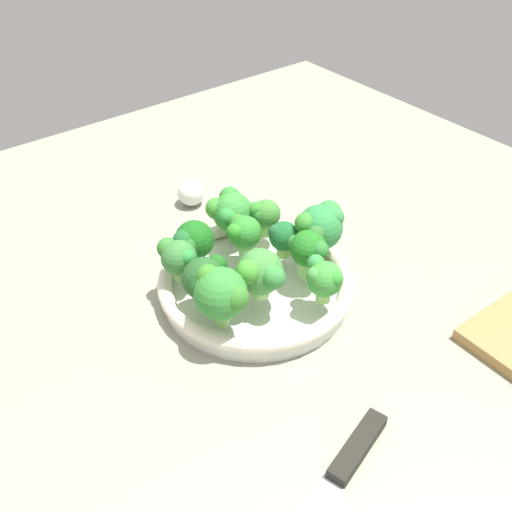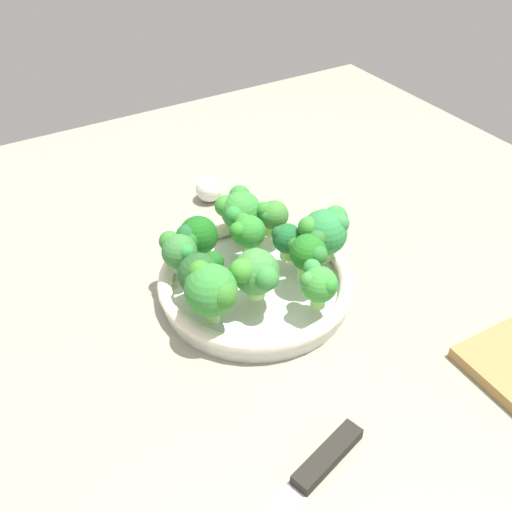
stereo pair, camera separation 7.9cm
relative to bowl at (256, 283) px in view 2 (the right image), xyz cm
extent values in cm
cube|color=gray|center=(-1.27, -1.46, -3.11)|extent=(130.00, 130.00, 2.50)
cylinder|color=silver|center=(0.00, 0.00, -1.04)|extent=(25.99, 25.99, 1.64)
torus|color=#F0E6CB|center=(0.00, 0.00, 0.78)|extent=(27.07, 27.07, 2.01)
cylinder|color=#9DD273|center=(-3.76, 2.26, 2.76)|extent=(2.45, 2.45, 1.94)
sphere|color=#42883D|center=(-3.76, 2.26, 5.69)|extent=(6.03, 6.03, 6.03)
sphere|color=#3E932D|center=(-4.27, 4.63, 7.20)|extent=(3.11, 3.11, 3.11)
sphere|color=green|center=(-2.25, 1.37, 6.18)|extent=(3.24, 3.24, 3.24)
sphere|color=#36883A|center=(-6.32, 2.25, 6.47)|extent=(3.13, 3.13, 3.13)
cylinder|color=#94C75C|center=(0.80, -5.52, 2.77)|extent=(1.93, 1.93, 1.96)
sphere|color=#1B642C|center=(0.80, -5.52, 5.11)|extent=(4.19, 4.19, 4.19)
sphere|color=#1D672A|center=(-0.13, -6.23, 5.63)|extent=(2.39, 2.39, 2.39)
sphere|color=#1E5A2D|center=(1.40, -4.54, 5.94)|extent=(2.12, 2.12, 2.12)
cylinder|color=#89C55B|center=(7.64, 4.76, 2.59)|extent=(2.06, 2.06, 1.61)
sphere|color=#196419|center=(7.64, 4.76, 5.18)|extent=(5.47, 5.47, 5.47)
sphere|color=#276826|center=(6.48, 6.38, 5.69)|extent=(2.55, 2.55, 2.55)
sphere|color=#1F622C|center=(7.40, 6.50, 5.97)|extent=(3.12, 3.12, 3.12)
cylinder|color=#91CB67|center=(-4.34, -5.34, 3.17)|extent=(2.55, 2.55, 2.77)
sphere|color=#227320|center=(-4.34, -5.34, 6.17)|extent=(4.95, 4.95, 4.95)
sphere|color=#2F6D2D|center=(-3.92, -6.97, 7.45)|extent=(2.35, 2.35, 2.35)
sphere|color=#2B742A|center=(-2.66, -4.47, 6.55)|extent=(2.08, 2.08, 2.08)
sphere|color=#2B762F|center=(-6.07, -5.68, 6.78)|extent=(2.54, 2.54, 2.54)
cylinder|color=#77B856|center=(9.64, -3.20, 2.61)|extent=(2.33, 2.33, 1.64)
sphere|color=#388C37|center=(9.64, -3.20, 5.36)|extent=(5.95, 5.95, 5.95)
sphere|color=#3B902E|center=(11.18, -1.54, 5.94)|extent=(3.23, 3.23, 3.23)
sphere|color=green|center=(8.35, -1.52, 5.99)|extent=(2.89, 2.89, 2.89)
sphere|color=#328431|center=(11.20, -3.87, 6.88)|extent=(3.17, 3.17, 3.17)
cylinder|color=#81BC53|center=(-1.87, -9.67, 2.96)|extent=(2.52, 2.52, 2.35)
sphere|color=#2E8841|center=(-1.87, -9.67, 6.23)|extent=(6.43, 6.43, 6.43)
sphere|color=green|center=(-1.62, -11.97, 7.55)|extent=(3.35, 3.35, 3.35)
sphere|color=#3A8D30|center=(-1.69, -7.53, 7.52)|extent=(3.02, 3.02, 3.02)
sphere|color=#358841|center=(-2.82, -11.36, 7.74)|extent=(2.83, 2.83, 2.83)
cylinder|color=#95CE66|center=(-0.17, 8.49, 2.69)|extent=(2.42, 2.42, 1.81)
sphere|color=#245826|center=(-0.17, 8.49, 5.40)|extent=(5.55, 5.55, 5.55)
sphere|color=#1A5D20|center=(-1.87, 8.23, 5.69)|extent=(2.61, 2.61, 2.61)
sphere|color=#1C5C1B|center=(0.12, 6.34, 6.26)|extent=(2.94, 2.94, 2.94)
sphere|color=#216226|center=(-1.44, 9.80, 5.71)|extent=(2.63, 2.63, 2.63)
cylinder|color=#7DB55B|center=(-4.94, 9.22, 3.16)|extent=(1.94, 1.94, 2.75)
sphere|color=#358B36|center=(-4.94, 9.22, 6.64)|extent=(6.49, 6.49, 6.49)
sphere|color=#398927|center=(-3.13, 9.66, 8.40)|extent=(2.84, 2.84, 2.84)
sphere|color=#357D29|center=(-6.83, 8.65, 7.12)|extent=(3.61, 3.61, 3.61)
cylinder|color=#92D469|center=(-9.55, -3.49, 2.80)|extent=(1.91, 1.91, 2.03)
sphere|color=green|center=(-9.55, -3.49, 5.33)|extent=(4.65, 4.65, 4.65)
sphere|color=#3F8C3B|center=(-9.07, -2.15, 6.25)|extent=(2.20, 2.20, 2.20)
sphere|color=#388F41|center=(-7.63, -3.65, 6.60)|extent=(2.28, 2.28, 2.28)
sphere|color=green|center=(-10.84, -3.83, 6.10)|extent=(2.30, 2.30, 2.30)
cylinder|color=#8CC66A|center=(5.35, 8.67, 2.81)|extent=(1.82, 1.82, 2.04)
sphere|color=#377C38|center=(5.35, 8.67, 5.39)|extent=(4.80, 4.80, 4.80)
sphere|color=#2B8D38|center=(3.76, 8.33, 6.26)|extent=(2.14, 2.14, 2.14)
sphere|color=#347D30|center=(7.12, 9.26, 6.21)|extent=(2.84, 2.84, 2.84)
cylinder|color=#99D165|center=(6.46, -6.89, 2.80)|extent=(2.39, 2.39, 2.03)
sphere|color=#3E8233|center=(6.46, -6.89, 5.21)|extent=(4.29, 4.29, 4.29)
sphere|color=#308433|center=(6.50, -5.70, 5.55)|extent=(2.41, 2.41, 2.41)
sphere|color=#34842E|center=(7.12, -5.60, 6.13)|extent=(2.43, 2.43, 2.43)
cylinder|color=#7AB660|center=(4.38, -1.37, 2.90)|extent=(1.90, 1.90, 2.23)
sphere|color=#30892D|center=(4.38, -1.37, 5.54)|extent=(4.70, 4.70, 4.70)
sphere|color=#2D8826|center=(4.28, 0.34, 6.43)|extent=(2.39, 2.39, 2.39)
sphere|color=#377E2A|center=(6.06, -1.21, 6.35)|extent=(2.36, 2.36, 2.36)
cube|color=black|center=(-26.52, 7.06, -1.11)|extent=(4.76, 9.83, 1.50)
sphere|color=silver|center=(24.75, -5.44, 0.39)|extent=(4.50, 4.50, 4.50)
camera|label=1|loc=(-48.78, 38.19, 53.57)|focal=41.50mm
camera|label=2|loc=(-53.23, 31.69, 53.57)|focal=41.50mm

